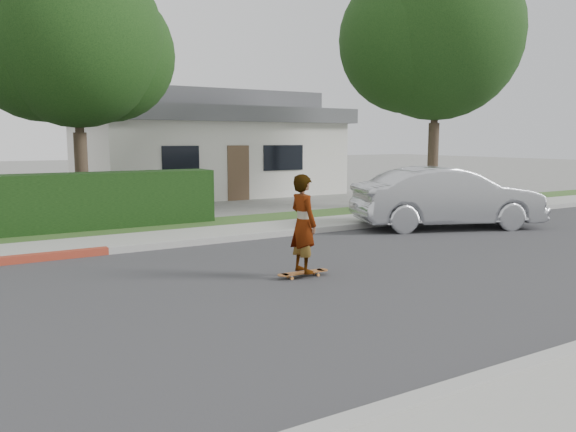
# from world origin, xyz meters

# --- Properties ---
(ground) EXTENTS (120.00, 120.00, 0.00)m
(ground) POSITION_xyz_m (0.00, 0.00, 0.00)
(ground) COLOR slate
(ground) RESTS_ON ground
(road) EXTENTS (60.00, 8.00, 0.01)m
(road) POSITION_xyz_m (0.00, 0.00, 0.01)
(road) COLOR #2D2D30
(road) RESTS_ON ground
(curb_far) EXTENTS (60.00, 0.20, 0.15)m
(curb_far) POSITION_xyz_m (0.00, 4.10, 0.07)
(curb_far) COLOR #9E9E99
(curb_far) RESTS_ON ground
(sidewalk_far) EXTENTS (60.00, 1.60, 0.12)m
(sidewalk_far) POSITION_xyz_m (0.00, 5.00, 0.06)
(sidewalk_far) COLOR gray
(sidewalk_far) RESTS_ON ground
(planting_strip) EXTENTS (60.00, 1.60, 0.10)m
(planting_strip) POSITION_xyz_m (0.00, 6.60, 0.05)
(planting_strip) COLOR #2D4C1E
(planting_strip) RESTS_ON ground
(tree_center) EXTENTS (5.66, 4.84, 7.44)m
(tree_center) POSITION_xyz_m (1.49, 9.19, 4.90)
(tree_center) COLOR #33261C
(tree_center) RESTS_ON ground
(tree_right) EXTENTS (6.32, 5.60, 8.56)m
(tree_right) POSITION_xyz_m (12.49, 6.69, 5.63)
(tree_right) COLOR #33261C
(tree_right) RESTS_ON ground
(house) EXTENTS (10.60, 8.60, 4.30)m
(house) POSITION_xyz_m (8.00, 16.00, 2.10)
(house) COLOR beige
(house) RESTS_ON ground
(skateboard) EXTENTS (0.96, 0.23, 0.09)m
(skateboard) POSITION_xyz_m (3.39, 0.41, 0.08)
(skateboard) COLOR orange
(skateboard) RESTS_ON ground
(skateboarder) EXTENTS (0.42, 0.62, 1.66)m
(skateboarder) POSITION_xyz_m (3.39, 0.41, 0.93)
(skateboarder) COLOR white
(skateboarder) RESTS_ON skateboard
(car_silver) EXTENTS (5.17, 3.36, 1.61)m
(car_silver) POSITION_xyz_m (9.54, 3.01, 0.80)
(car_silver) COLOR #AAACB1
(car_silver) RESTS_ON ground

